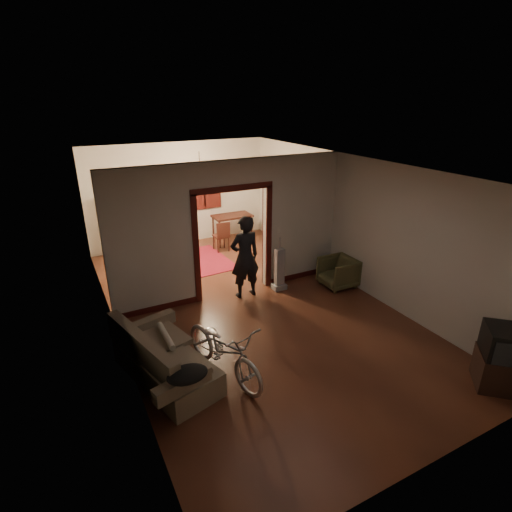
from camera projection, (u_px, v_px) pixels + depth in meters
floor at (249, 306)px, 7.99m from camera, size 5.00×8.50×0.01m
ceiling at (248, 165)px, 6.94m from camera, size 5.00×8.50×0.01m
wall_back at (180, 194)px, 10.96m from camera, size 5.00×0.02×2.80m
wall_left at (109, 265)px, 6.40m from camera, size 0.02×8.50×2.80m
wall_right at (353, 222)px, 8.54m from camera, size 0.02×8.50×2.80m
partition_wall at (232, 230)px, 8.08m from camera, size 5.00×0.14×2.80m
door_casing at (232, 243)px, 8.20m from camera, size 1.74×0.20×2.32m
far_window at (204, 187)px, 11.17m from camera, size 0.98×0.06×1.28m
chandelier at (200, 169)px, 9.17m from camera, size 0.24×0.24×0.24m
light_switch at (278, 230)px, 8.53m from camera, size 0.08×0.01×0.12m
sofa at (165, 354)px, 5.83m from camera, size 1.27×1.97×0.84m
rolled_paper at (166, 336)px, 6.08m from camera, size 0.09×0.73×0.09m
jacket at (187, 374)px, 5.01m from camera, size 0.53×0.40×0.15m
bicycle at (224, 349)px, 5.88m from camera, size 1.01×1.83×0.91m
armchair at (338, 272)px, 8.74m from camera, size 0.73×0.71×0.65m
tv_stand at (496, 370)px, 5.74m from camera, size 0.78×0.78×0.52m
crt_tv at (504, 344)px, 5.57m from camera, size 0.73×0.74×0.47m
vacuum at (279, 269)px, 8.54m from camera, size 0.35×0.31×0.94m
person at (245, 257)px, 8.12m from camera, size 0.64×0.42×1.74m
oriental_rug at (199, 261)px, 10.14m from camera, size 1.51×1.93×0.01m
locker at (132, 223)px, 10.40m from camera, size 0.90×0.61×1.66m
globe at (126, 181)px, 9.99m from camera, size 0.26×0.26×0.26m
desk at (232, 229)px, 11.31m from camera, size 1.19×0.83×0.80m
desk_chair at (221, 236)px, 10.72m from camera, size 0.42×0.42×0.83m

